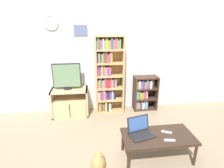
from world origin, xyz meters
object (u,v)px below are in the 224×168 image
object	(u,v)px
coffee_table	(158,138)
laptop	(140,130)
cat	(98,163)
bookshelf_short	(144,93)
television	(67,76)
remote_near_laptop	(170,140)
tv_stand	(70,102)
remote_far_from_laptop	(167,132)
bookshelf_tall	(108,75)

from	to	relation	value
coffee_table	laptop	bearing A→B (deg)	163.90
cat	bookshelf_short	bearing A→B (deg)	72.31
television	cat	xyz separation A→B (m)	(0.58, -1.73, -0.79)
bookshelf_short	remote_near_laptop	distance (m)	1.81
tv_stand	laptop	bearing A→B (deg)	-50.50
bookshelf_short	remote_far_from_laptop	distance (m)	1.61
television	remote_far_from_laptop	bearing A→B (deg)	-42.66
bookshelf_tall	remote_far_from_laptop	size ratio (longest dim) A/B	10.91
bookshelf_short	laptop	size ratio (longest dim) A/B	1.98
bookshelf_tall	remote_far_from_laptop	xyz separation A→B (m)	(0.76, -1.60, -0.49)
bookshelf_short	coffee_table	bearing A→B (deg)	-99.28
bookshelf_short	laptop	distance (m)	1.67
remote_near_laptop	remote_far_from_laptop	size ratio (longest dim) A/B	1.01
bookshelf_tall	coffee_table	world-z (taller)	bookshelf_tall
bookshelf_short	cat	world-z (taller)	bookshelf_short
tv_stand	coffee_table	size ratio (longest dim) A/B	0.74
television	bookshelf_short	size ratio (longest dim) A/B	0.72
television	remote_far_from_laptop	size ratio (longest dim) A/B	3.68
coffee_table	laptop	world-z (taller)	laptop
television	remote_far_from_laptop	distance (m)	2.31
television	laptop	xyz separation A→B (m)	(1.24, -1.51, -0.45)
laptop	bookshelf_tall	bearing A→B (deg)	88.12
television	remote_far_from_laptop	xyz separation A→B (m)	(1.66, -1.53, -0.51)
television	coffee_table	size ratio (longest dim) A/B	0.55
tv_stand	remote_near_laptop	world-z (taller)	tv_stand
remote_near_laptop	remote_far_from_laptop	world-z (taller)	same
coffee_table	laptop	distance (m)	0.29
bookshelf_short	remote_near_laptop	bearing A→B (deg)	-94.94
tv_stand	remote_near_laptop	size ratio (longest dim) A/B	4.85
remote_near_laptop	laptop	bearing A→B (deg)	-111.95
bookshelf_tall	television	bearing A→B (deg)	-175.48
coffee_table	cat	distance (m)	0.97
remote_near_laptop	bookshelf_short	bearing A→B (deg)	-176.31
coffee_table	laptop	size ratio (longest dim) A/B	2.58
coffee_table	bookshelf_short	bearing A→B (deg)	80.72
bookshelf_tall	remote_far_from_laptop	distance (m)	1.84
television	remote_near_laptop	size ratio (longest dim) A/B	3.65
bookshelf_short	remote_near_laptop	size ratio (longest dim) A/B	5.05
laptop	bookshelf_short	bearing A→B (deg)	57.13
coffee_table	cat	size ratio (longest dim) A/B	2.42
remote_near_laptop	cat	size ratio (longest dim) A/B	0.37
laptop	remote_far_from_laptop	distance (m)	0.42
remote_far_from_laptop	cat	size ratio (longest dim) A/B	0.36
tv_stand	television	size ratio (longest dim) A/B	1.33
bookshelf_tall	laptop	distance (m)	1.67
coffee_table	remote_far_from_laptop	distance (m)	0.17
remote_far_from_laptop	bookshelf_short	bearing A→B (deg)	21.16
bookshelf_tall	remote_near_laptop	bearing A→B (deg)	-68.14
laptop	remote_far_from_laptop	world-z (taller)	laptop
television	bookshelf_short	world-z (taller)	television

